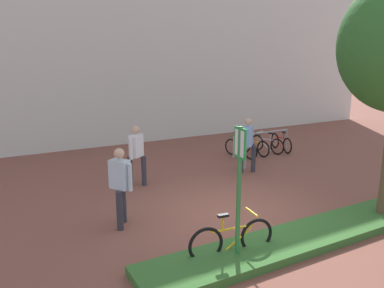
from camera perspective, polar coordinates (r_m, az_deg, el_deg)
ground_plane at (r=8.79m, az=6.53°, el=-10.77°), size 60.00×60.00×0.00m
building_facade at (r=16.15m, az=-12.14°, el=17.93°), size 28.00×1.20×10.00m
planter_strip at (r=7.91m, az=16.78°, el=-13.45°), size 7.00×1.10×0.16m
parking_sign_post at (r=6.35m, az=7.22°, el=-4.85°), size 0.08×0.36×2.44m
bike_at_sign at (r=6.98m, az=6.12°, el=-14.22°), size 1.67×0.42×0.86m
bike_rack_cluster at (r=14.31m, az=10.49°, el=-0.10°), size 2.66×1.61×0.83m
bollard_steel at (r=12.25m, az=7.94°, el=-1.70°), size 0.16×0.16×0.90m
person_shirt_blue at (r=8.03m, az=-10.89°, el=-5.76°), size 0.42×0.52×1.72m
person_casual_tan at (r=10.49m, az=-8.49°, el=-1.21°), size 0.50×0.43×1.72m
person_shirt_white at (r=11.77m, az=8.54°, el=0.34°), size 0.50×0.44×1.72m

